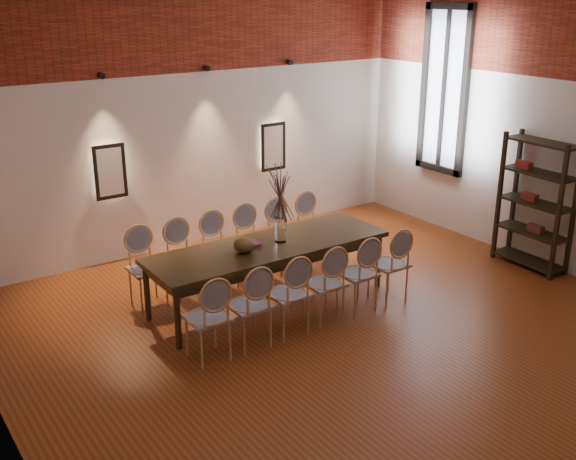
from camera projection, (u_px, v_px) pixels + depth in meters
floor at (348, 335)px, 7.42m from camera, size 7.00×7.00×0.02m
wall_back at (191, 108)px, 9.48m from camera, size 7.00×0.10×4.00m
wall_right at (566, 120)px, 8.65m from camera, size 0.10×7.00×4.00m
brick_band_back at (189, 15)px, 9.00m from camera, size 7.00×0.02×1.50m
niche_left at (109, 171)px, 8.94m from camera, size 0.36×0.06×0.66m
niche_right at (272, 146)px, 10.34m from camera, size 0.36×0.06×0.66m
spot_fixture_left at (101, 76)px, 8.50m from camera, size 0.08×0.10×0.08m
spot_fixture_mid at (206, 68)px, 9.30m from camera, size 0.08×0.10×0.08m
spot_fixture_right at (289, 62)px, 10.05m from camera, size 0.08×0.10×0.08m
window_glass at (445, 90)px, 10.09m from camera, size 0.02×0.78×2.38m
window_frame at (444, 90)px, 10.08m from camera, size 0.08×0.90×2.50m
window_mullion at (444, 90)px, 10.08m from camera, size 0.06×0.06×2.40m
dining_table at (269, 274)px, 8.05m from camera, size 2.95×0.96×0.75m
chair_near_a at (207, 317)px, 6.78m from camera, size 0.44×0.44×0.94m
chair_near_b at (249, 305)px, 7.04m from camera, size 0.44×0.44×0.94m
chair_near_c at (288, 294)px, 7.30m from camera, size 0.44×0.44×0.94m
chair_near_d at (324, 283)px, 7.57m from camera, size 0.44×0.44×0.94m
chair_near_e at (357, 273)px, 7.83m from camera, size 0.44×0.44×0.94m
chair_near_f at (388, 264)px, 8.09m from camera, size 0.44×0.44×0.94m
chair_far_a at (147, 269)px, 7.95m from camera, size 0.44×0.44×0.94m
chair_far_b at (185, 260)px, 8.21m from camera, size 0.44×0.44×0.94m
chair_far_c at (220, 251)px, 8.47m from camera, size 0.44×0.44×0.94m
chair_far_d at (253, 244)px, 8.73m from camera, size 0.44×0.44×0.94m
chair_far_e at (284, 236)px, 9.00m from camera, size 0.44×0.44×0.94m
chair_far_f at (314, 229)px, 9.26m from camera, size 0.44×0.44×0.94m
vase at (280, 230)px, 7.96m from camera, size 0.14×0.14×0.30m
dried_branches at (280, 193)px, 7.81m from camera, size 0.50×0.50×0.70m
bowl at (244, 245)px, 7.66m from camera, size 0.24×0.24×0.18m
book at (248, 245)px, 7.87m from camera, size 0.26×0.18×0.03m
shelving_rack at (536, 203)px, 8.95m from camera, size 0.41×1.01×1.80m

